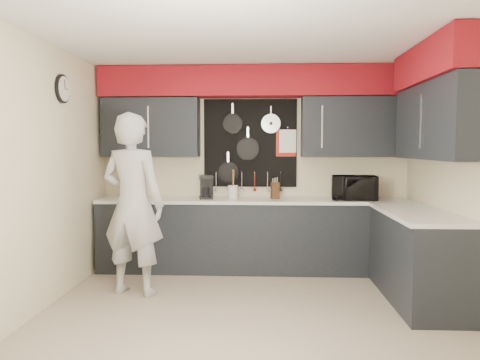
# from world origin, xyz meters

# --- Properties ---
(ground) EXTENTS (4.00, 4.00, 0.00)m
(ground) POSITION_xyz_m (0.00, 0.00, 0.00)
(ground) COLOR tan
(ground) RESTS_ON ground
(back_wall_assembly) EXTENTS (4.00, 0.36, 2.60)m
(back_wall_assembly) POSITION_xyz_m (0.01, 1.60, 2.01)
(back_wall_assembly) COLOR beige
(back_wall_assembly) RESTS_ON ground
(right_wall_assembly) EXTENTS (0.36, 3.50, 2.60)m
(right_wall_assembly) POSITION_xyz_m (1.85, 0.26, 1.94)
(right_wall_assembly) COLOR beige
(right_wall_assembly) RESTS_ON ground
(left_wall_assembly) EXTENTS (0.05, 3.50, 2.60)m
(left_wall_assembly) POSITION_xyz_m (-1.99, 0.02, 1.33)
(left_wall_assembly) COLOR beige
(left_wall_assembly) RESTS_ON ground
(base_cabinets) EXTENTS (3.95, 2.20, 0.92)m
(base_cabinets) POSITION_xyz_m (0.49, 1.13, 0.46)
(base_cabinets) COLOR black
(base_cabinets) RESTS_ON ground
(microwave) EXTENTS (0.57, 0.42, 0.30)m
(microwave) POSITION_xyz_m (1.25, 1.40, 1.07)
(microwave) COLOR black
(microwave) RESTS_ON base_cabinets
(knife_block) EXTENTS (0.11, 0.11, 0.21)m
(knife_block) POSITION_xyz_m (0.27, 1.44, 1.03)
(knife_block) COLOR #391F12
(knife_block) RESTS_ON base_cabinets
(utensil_crock) EXTENTS (0.13, 0.13, 0.17)m
(utensil_crock) POSITION_xyz_m (-0.26, 1.48, 1.00)
(utensil_crock) COLOR silver
(utensil_crock) RESTS_ON base_cabinets
(coffee_maker) EXTENTS (0.20, 0.23, 0.30)m
(coffee_maker) POSITION_xyz_m (-0.60, 1.44, 1.08)
(coffee_maker) COLOR black
(coffee_maker) RESTS_ON base_cabinets
(person) EXTENTS (0.80, 0.63, 1.93)m
(person) POSITION_xyz_m (-1.26, 0.43, 0.97)
(person) COLOR beige
(person) RESTS_ON ground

